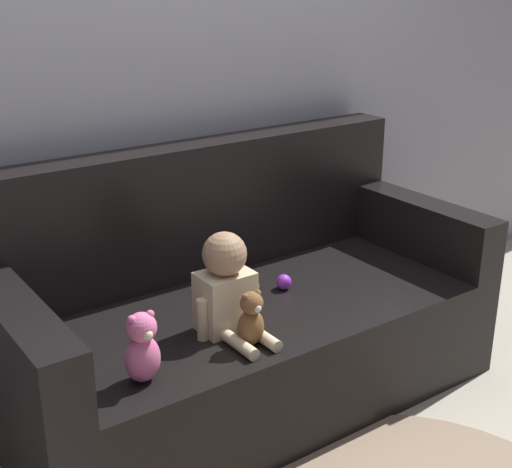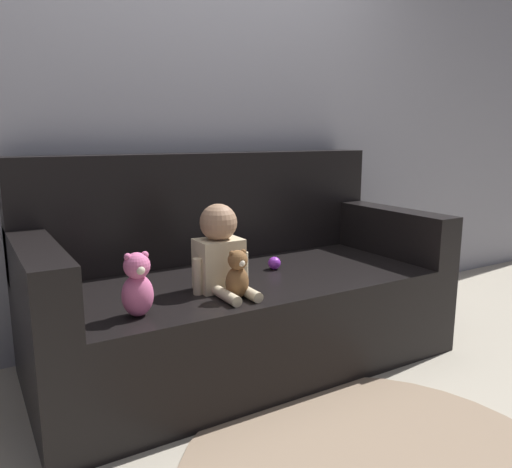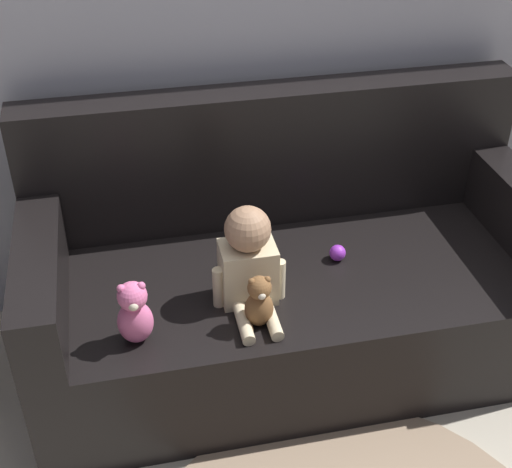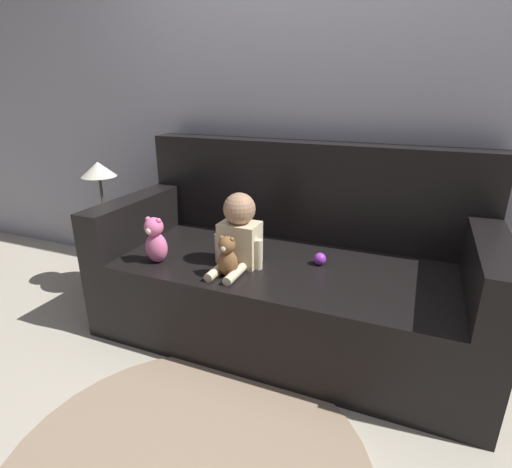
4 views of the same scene
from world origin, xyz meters
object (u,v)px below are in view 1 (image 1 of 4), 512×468
at_px(toy_ball, 284,282).
at_px(teddy_bear_brown, 251,320).
at_px(person_baby, 227,287).
at_px(plush_toy_side, 142,348).
at_px(couch, 240,317).

bearing_deg(toy_ball, teddy_bear_brown, -141.07).
bearing_deg(person_baby, teddy_bear_brown, -87.40).
relative_size(teddy_bear_brown, toy_ball, 3.23).
bearing_deg(person_baby, plush_toy_side, -161.50).
relative_size(couch, toy_ball, 31.22).
distance_m(plush_toy_side, toy_ball, 0.88).
relative_size(couch, teddy_bear_brown, 9.66).
relative_size(person_baby, toy_ball, 5.89).
bearing_deg(couch, person_baby, -132.44).
bearing_deg(teddy_bear_brown, person_baby, 92.60).
xyz_separation_m(person_baby, toy_ball, (0.39, 0.16, -0.14)).
bearing_deg(teddy_bear_brown, plush_toy_side, 178.97).
bearing_deg(plush_toy_side, person_baby, 18.50).
bearing_deg(person_baby, toy_ball, 22.62).
distance_m(person_baby, toy_ball, 0.45).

